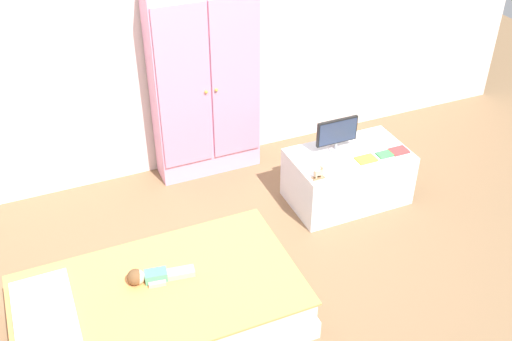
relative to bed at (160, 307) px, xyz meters
The scene contains 12 objects.
ground_plane 0.62m from the bed, ahead, with size 10.00×10.00×0.02m, color brown.
back_wall 2.12m from the bed, 70.00° to the left, with size 6.40×0.05×2.70m, color silver.
bed is the anchor object (origin of this frame).
pillow 0.64m from the bed, behind, with size 0.32×0.67×0.05m, color silver.
doll 0.20m from the bed, 108.74° to the left, with size 0.39×0.15×0.10m.
wardrobe 1.79m from the bed, 60.83° to the left, with size 0.81×0.28×1.54m.
tv_stand 1.76m from the bed, 21.61° to the left, with size 0.87×0.52×0.41m, color silver.
tv_monitor 1.78m from the bed, 25.19° to the left, with size 0.32×0.10×0.25m.
rocking_horse_toy 1.40m from the bed, 19.82° to the left, with size 0.09×0.04×0.11m.
book_yellow 1.80m from the bed, 17.35° to the left, with size 0.15×0.10×0.01m, color gold.
book_green 1.95m from the bed, 15.96° to the left, with size 0.11×0.08×0.01m, color #429E51.
book_red 2.07m from the bed, 15.01° to the left, with size 0.13×0.10×0.01m, color #CC3838.
Camera 1 is at (-1.03, -2.51, 2.79)m, focal length 41.94 mm.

